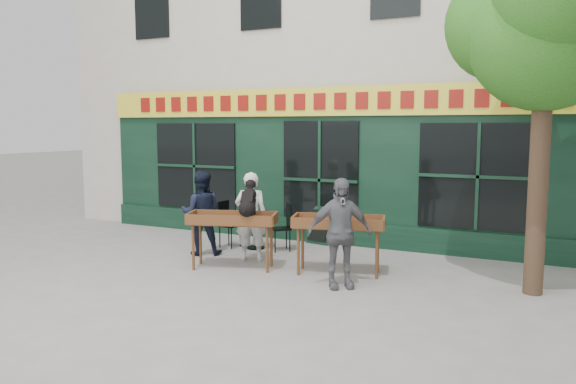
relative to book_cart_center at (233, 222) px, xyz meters
name	(u,v)px	position (x,y,z in m)	size (l,w,h in m)	color
ground	(269,267)	(0.52, 0.38, -0.82)	(80.00, 80.00, 0.00)	slate
building	(375,31)	(0.52, 6.35, 4.15)	(14.00, 7.26, 10.00)	beige
street_tree	(550,11)	(4.86, 0.74, 3.29)	(3.05, 2.90, 5.60)	#382619
book_cart_center	(233,222)	(0.00, 0.00, 0.00)	(1.62, 1.06, 0.99)	brown
dog	(248,197)	(0.35, -0.05, 0.47)	(0.34, 0.60, 0.60)	black
woman	(251,217)	(0.00, 0.65, 0.01)	(0.60, 0.40, 1.66)	silver
book_cart_right	(339,226)	(1.80, 0.47, 0.00)	(1.61, 0.98, 0.99)	brown
man_right	(340,233)	(2.10, -0.28, 0.03)	(1.00, 0.42, 1.71)	#57575C
bistro_table	(256,222)	(-0.42, 1.57, -0.28)	(0.60, 0.60, 0.76)	black
bistro_chair_left	(226,220)	(-1.06, 1.48, -0.26)	(0.40, 0.39, 0.95)	black
bistro_chair_right	(285,223)	(0.20, 1.67, -0.26)	(0.51, 0.51, 0.95)	black
potted_plant	(255,204)	(-0.42, 1.57, 0.09)	(0.15, 0.10, 0.29)	gray
man_left	(201,213)	(-1.12, 0.67, 0.00)	(0.79, 0.62, 1.64)	black
chalkboard	(319,225)	(0.55, 2.57, -0.42)	(0.59, 0.29, 0.79)	black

